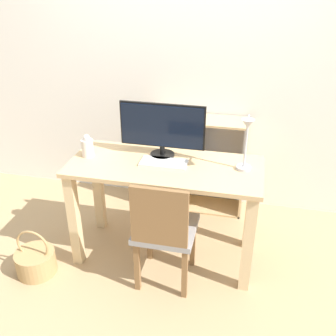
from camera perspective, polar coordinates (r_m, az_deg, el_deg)
ground_plane at (r=3.12m, az=-0.41°, el=-12.19°), size 10.00×10.00×0.00m
wall_back at (r=3.34m, az=3.11°, el=15.59°), size 8.00×0.05×2.60m
desk at (r=2.77m, az=-0.45°, el=-2.55°), size 1.33×0.57×0.77m
monitor at (r=2.73m, az=-0.85°, el=5.89°), size 0.60×0.17×0.39m
keyboard at (r=2.70m, az=-0.62°, el=0.76°), size 0.32×0.15×0.02m
vase at (r=2.84m, az=-11.62°, el=3.01°), size 0.08×0.08×0.17m
desk_lamp at (r=2.53m, az=11.29°, el=4.04°), size 0.10×0.19×0.39m
chair at (r=2.60m, az=-0.61°, el=-8.91°), size 0.40×0.40×0.84m
bookshelf at (r=3.47m, az=2.24°, el=0.90°), size 0.82×0.28×0.85m
basket at (r=3.06m, az=-18.65°, el=-12.67°), size 0.28×0.28×0.36m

